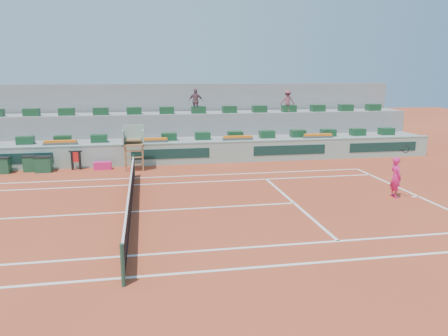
{
  "coord_description": "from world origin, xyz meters",
  "views": [
    {
      "loc": [
        0.68,
        -15.98,
        5.07
      ],
      "look_at": [
        4.0,
        2.5,
        1.0
      ],
      "focal_mm": 35.0,
      "sensor_mm": 36.0,
      "label": 1
    }
  ],
  "objects_px": {
    "umpire_chair": "(134,141)",
    "tennis_player": "(396,177)",
    "drink_cooler_a": "(44,164)",
    "player_bag": "(103,166)"
  },
  "relations": [
    {
      "from": "umpire_chair",
      "to": "drink_cooler_a",
      "type": "relative_size",
      "value": 2.86
    },
    {
      "from": "umpire_chair",
      "to": "tennis_player",
      "type": "distance_m",
      "value": 13.13
    },
    {
      "from": "player_bag",
      "to": "umpire_chair",
      "type": "relative_size",
      "value": 0.39
    },
    {
      "from": "umpire_chair",
      "to": "tennis_player",
      "type": "xyz_separation_m",
      "value": [
        10.84,
        -7.37,
        -0.68
      ]
    },
    {
      "from": "umpire_chair",
      "to": "tennis_player",
      "type": "relative_size",
      "value": 1.05
    },
    {
      "from": "player_bag",
      "to": "umpire_chair",
      "type": "height_order",
      "value": "umpire_chair"
    },
    {
      "from": "umpire_chair",
      "to": "tennis_player",
      "type": "height_order",
      "value": "umpire_chair"
    },
    {
      "from": "drink_cooler_a",
      "to": "tennis_player",
      "type": "bearing_deg",
      "value": -26.26
    },
    {
      "from": "player_bag",
      "to": "drink_cooler_a",
      "type": "relative_size",
      "value": 1.1
    },
    {
      "from": "drink_cooler_a",
      "to": "player_bag",
      "type": "bearing_deg",
      "value": 1.57
    }
  ]
}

